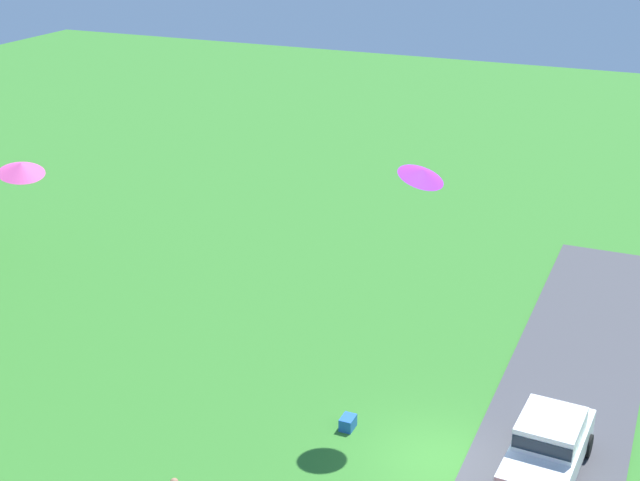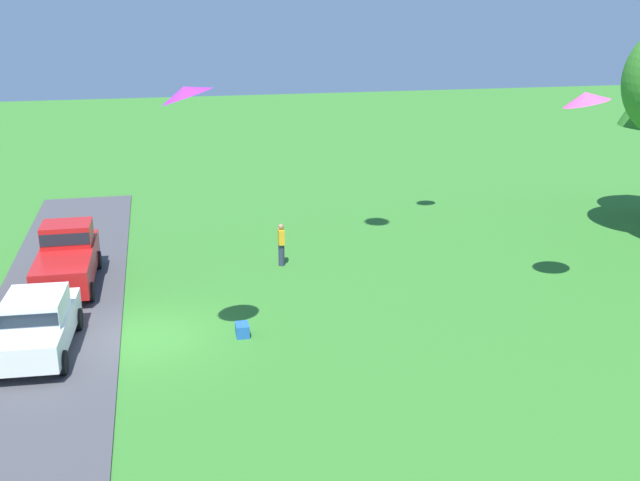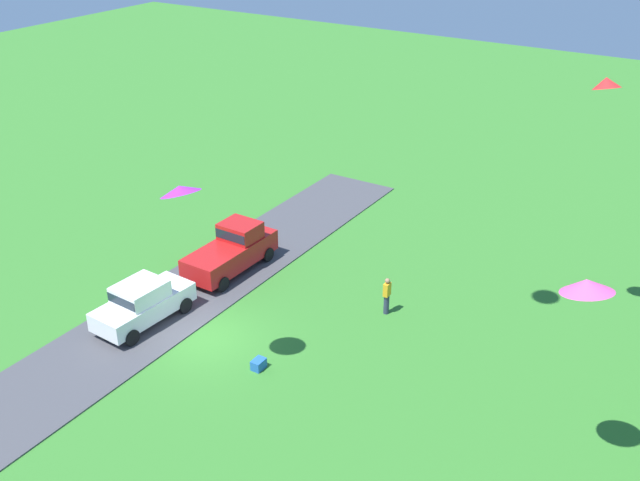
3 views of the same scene
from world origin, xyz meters
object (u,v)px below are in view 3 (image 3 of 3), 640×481
kite_delta_high_left (607,83)px  car_sedan_mid_row (142,302)px  kite_delta_high_right (587,286)px  car_pickup_far_end (233,249)px  person_watching_sky (387,296)px  kite_delta_mid_center (180,190)px  cooler_box (259,364)px

kite_delta_high_left → car_sedan_mid_row: bearing=-59.6°
kite_delta_high_right → kite_delta_high_left: kite_delta_high_left is taller
car_sedan_mid_row → kite_delta_high_right: kite_delta_high_right is taller
car_pickup_far_end → person_watching_sky: 7.97m
person_watching_sky → kite_delta_high_right: kite_delta_high_right is taller
kite_delta_high_left → kite_delta_mid_center: size_ratio=0.73×
car_pickup_far_end → person_watching_sky: size_ratio=2.94×
kite_delta_high_left → kite_delta_mid_center: (10.79, -10.55, -2.60)m
person_watching_sky → kite_delta_mid_center: bearing=-24.8°
cooler_box → kite_delta_high_right: (-0.29, 11.21, 6.83)m
kite_delta_high_left → cooler_box: bearing=-45.8°
car_sedan_mid_row → kite_delta_high_left: size_ratio=4.44×
car_pickup_far_end → cooler_box: (5.70, 5.67, -0.91)m
kite_delta_high_right → car_pickup_far_end: bearing=-107.8°
kite_delta_high_right → kite_delta_high_left: size_ratio=1.46×
car_sedan_mid_row → kite_delta_high_right: 18.20m
car_sedan_mid_row → kite_delta_mid_center: size_ratio=3.24×
car_pickup_far_end → kite_delta_high_left: 17.77m
car_sedan_mid_row → kite_delta_high_left: bearing=120.4°
car_pickup_far_end → kite_delta_mid_center: bearing=29.2°
car_sedan_mid_row → kite_delta_mid_center: (1.93, 4.54, 6.76)m
kite_delta_high_right → car_sedan_mid_row: bearing=-89.1°
cooler_box → person_watching_sky: bearing=159.5°
person_watching_sky → car_sedan_mid_row: bearing=-53.5°
car_pickup_far_end → kite_delta_mid_center: (7.61, 4.25, 6.69)m
kite_delta_high_right → kite_delta_high_left: 9.46m
kite_delta_high_right → kite_delta_mid_center: bearing=-80.1°
kite_delta_high_left → kite_delta_mid_center: 15.32m
person_watching_sky → car_pickup_far_end: bearing=-87.0°
kite_delta_high_left → kite_delta_mid_center: kite_delta_high_left is taller
car_sedan_mid_row → kite_delta_mid_center: kite_delta_mid_center is taller
cooler_box → kite_delta_high_left: 16.32m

